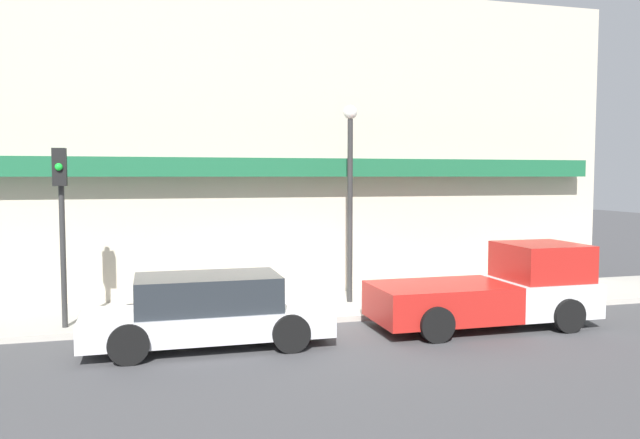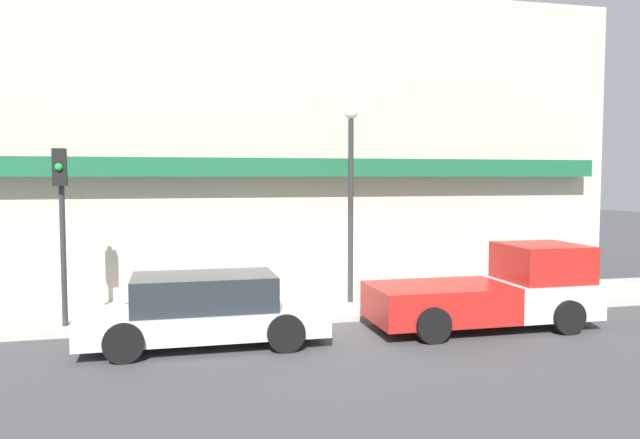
% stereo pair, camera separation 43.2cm
% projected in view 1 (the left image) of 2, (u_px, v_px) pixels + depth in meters
% --- Properties ---
extents(ground_plane, '(80.00, 80.00, 0.00)m').
position_uv_depth(ground_plane, '(321.00, 324.00, 14.44)').
color(ground_plane, '#424244').
extents(sidewalk, '(36.00, 3.19, 0.13)m').
position_uv_depth(sidewalk, '(305.00, 307.00, 15.97)').
color(sidewalk, '#ADA89E').
rests_on(sidewalk, ground).
extents(building, '(19.80, 3.80, 9.80)m').
position_uv_depth(building, '(279.00, 146.00, 18.62)').
color(building, '#BCB29E').
rests_on(building, ground).
extents(pickup_truck, '(5.08, 2.14, 1.86)m').
position_uv_depth(pickup_truck, '(496.00, 290.00, 14.19)').
color(pickup_truck, silver).
rests_on(pickup_truck, ground).
extents(parked_car, '(4.87, 1.98, 1.44)m').
position_uv_depth(parked_car, '(208.00, 311.00, 12.50)').
color(parked_car, silver).
rests_on(parked_car, ground).
extents(fire_hydrant, '(0.17, 0.17, 0.73)m').
position_uv_depth(fire_hydrant, '(206.00, 306.00, 14.09)').
color(fire_hydrant, yellow).
rests_on(fire_hydrant, sidewalk).
extents(street_lamp, '(0.36, 0.36, 5.10)m').
position_uv_depth(street_lamp, '(350.00, 179.00, 16.10)').
color(street_lamp, '#2D2D2D').
rests_on(street_lamp, sidewalk).
extents(traffic_light, '(0.28, 0.42, 3.88)m').
position_uv_depth(traffic_light, '(61.00, 206.00, 13.29)').
color(traffic_light, '#2D2D2D').
rests_on(traffic_light, sidewalk).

